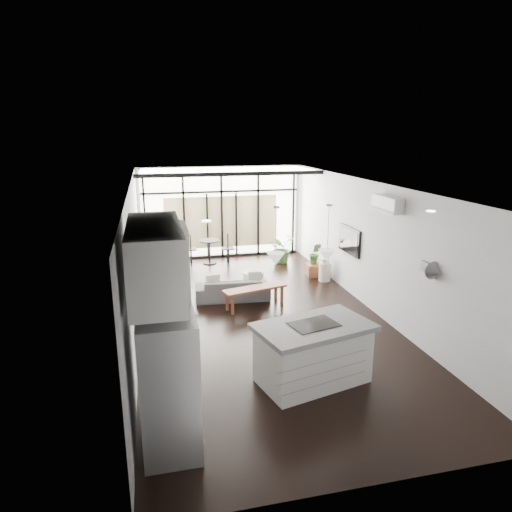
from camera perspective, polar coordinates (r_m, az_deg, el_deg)
name	(u,v)px	position (r m, az deg, el deg)	size (l,w,h in m)	color
floor	(259,316)	(9.85, 0.40, -7.49)	(5.00, 10.00, 0.00)	black
ceiling	(259,184)	(9.13, 0.44, 8.93)	(5.00, 10.00, 0.00)	white
wall_left	(134,260)	(9.15, -14.98, -0.53)	(0.02, 10.00, 2.80)	silver
wall_right	(371,246)	(10.26, 14.12, 1.22)	(0.02, 10.00, 2.80)	silver
wall_back	(221,212)	(14.19, -4.38, 5.48)	(5.00, 0.02, 2.80)	silver
wall_front	(374,374)	(5.00, 14.51, -14.13)	(5.00, 0.02, 2.80)	silver
glazing	(222,213)	(14.07, -4.30, 5.40)	(5.00, 0.20, 2.80)	black
skylight	(226,170)	(13.04, -3.80, 10.69)	(4.70, 1.90, 0.06)	white
neighbour_building	(222,222)	(14.20, -4.32, 4.26)	(3.50, 0.02, 1.60)	#D4C089
island	(313,353)	(7.31, 7.11, -11.96)	(1.76, 1.04, 0.96)	silver
cooktop	(314,324)	(7.10, 7.24, -8.46)	(0.72, 0.48, 0.01)	black
fridge	(169,385)	(5.77, -10.78, -15.55)	(0.68, 0.85, 1.77)	#9FA0A4
appliance_column	(164,326)	(6.19, -11.48, -8.60)	(0.69, 0.73, 2.69)	silver
upper_cabinets	(155,260)	(5.52, -12.48, -0.49)	(0.62, 1.75, 0.86)	silver
pendant_left	(276,259)	(6.66, 2.47, -0.36)	(0.26, 0.26, 0.18)	white
pendant_right	(327,256)	(6.91, 8.87, 0.05)	(0.26, 0.26, 0.18)	white
sofa	(232,285)	(10.70, -2.97, -3.67)	(1.73, 0.50, 0.67)	#48484A
console_bench	(255,297)	(10.22, -0.13, -5.19)	(1.46, 0.37, 0.47)	brown
pouf	(253,280)	(11.49, -0.35, -2.98)	(0.52, 0.52, 0.42)	beige
crate	(315,270)	(12.54, 7.34, -1.72)	(0.44, 0.44, 0.33)	brown
plant_tall	(282,251)	(13.67, 3.24, 0.62)	(0.81, 0.90, 0.70)	#335F2A
plant_crate	(315,259)	(12.46, 7.39, -0.42)	(0.33, 0.59, 0.26)	#335F2A
milk_can	(325,270)	(12.12, 8.59, -1.69)	(0.31, 0.31, 0.61)	silver
bistro_set	(210,252)	(13.61, -5.83, 0.47)	(1.44, 0.57, 0.69)	black
tv	(349,240)	(11.13, 11.58, 1.95)	(0.05, 1.10, 0.65)	black
ac_unit	(388,204)	(9.31, 16.12, 6.28)	(0.22, 0.90, 0.30)	silver
framed_art	(135,260)	(8.63, -14.92, -0.44)	(0.04, 0.70, 0.90)	black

